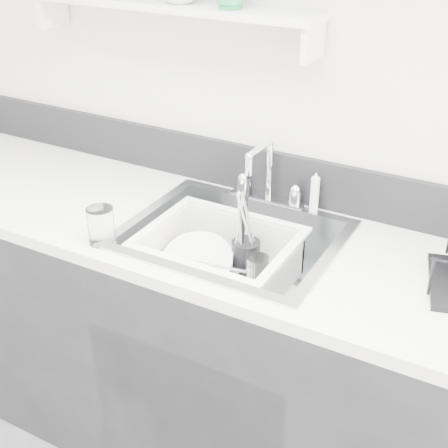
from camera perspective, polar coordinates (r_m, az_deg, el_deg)
The scene contains 13 objects.
counter_run at distance 2.14m, azimuth 0.66°, elevation -11.67°, with size 3.20×0.62×0.92m.
backsplash at distance 2.08m, azimuth 4.65°, elevation 4.54°, with size 3.20×0.02×0.16m, color black.
sink at distance 1.92m, azimuth 0.72°, elevation -3.28°, with size 0.64×0.52×0.20m, color silver, non-canonical shape.
faucet at distance 2.05m, azimuth 4.00°, elevation 3.51°, with size 0.26×0.18×0.23m.
side_sprayer at distance 2.00m, azimuth 8.29°, elevation 2.89°, with size 0.03×0.03×0.14m, color white.
wall_shelf at distance 2.04m, azimuth -5.11°, elevation 19.09°, with size 1.00×0.16×0.12m.
wash_tub at distance 1.90m, azimuth -0.46°, elevation -3.34°, with size 0.45×0.37×0.18m, color white, non-canonical shape.
plate_stack at distance 1.95m, azimuth -2.22°, elevation -4.12°, with size 0.27×0.26×0.11m.
utensil_cup at distance 1.95m, azimuth 2.00°, elevation -2.83°, with size 0.09×0.09×0.30m.
ladle at distance 1.95m, azimuth -1.43°, elevation -3.83°, with size 0.25×0.09×0.07m, color silver, non-canonical shape.
tumbler_in_tub at distance 1.90m, azimuth 3.08°, elevation -4.33°, with size 0.07×0.07×0.10m, color white.
tumbler_counter at distance 1.85m, azimuth -11.17°, elevation -0.15°, with size 0.08×0.08×0.11m, color white.
bowl_small at distance 1.85m, azimuth 1.82°, elevation -6.38°, with size 0.11×0.11×0.03m, color white.
Camera 1 is at (0.77, -0.25, 1.86)m, focal length 50.00 mm.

